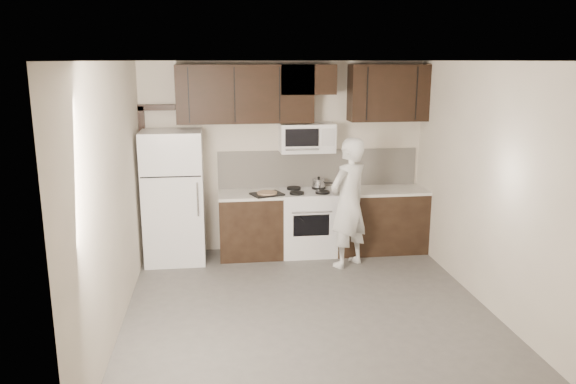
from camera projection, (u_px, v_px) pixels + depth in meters
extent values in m
plane|color=#565451|center=(309.00, 312.00, 6.18)|extent=(4.50, 4.50, 0.00)
plane|color=beige|center=(284.00, 157.00, 8.04)|extent=(4.00, 0.00, 4.00)
plane|color=white|center=(311.00, 61.00, 5.56)|extent=(4.50, 4.50, 0.00)
cube|color=black|center=(250.00, 226.00, 7.89)|extent=(0.87, 0.62, 0.87)
cube|color=black|center=(378.00, 221.00, 8.12)|extent=(1.32, 0.62, 0.87)
cube|color=silver|center=(250.00, 194.00, 7.78)|extent=(0.87, 0.64, 0.04)
cube|color=silver|center=(380.00, 191.00, 8.01)|extent=(1.32, 0.64, 0.04)
cube|color=white|center=(308.00, 223.00, 7.99)|extent=(0.76, 0.62, 0.89)
cube|color=white|center=(308.00, 192.00, 7.88)|extent=(0.76, 0.62, 0.02)
cube|color=black|center=(311.00, 225.00, 7.68)|extent=(0.50, 0.01, 0.30)
cylinder|color=silver|center=(312.00, 212.00, 7.60)|extent=(0.55, 0.02, 0.02)
cylinder|color=black|center=(297.00, 193.00, 7.71)|extent=(0.20, 0.20, 0.03)
cylinder|color=black|center=(322.00, 192.00, 7.75)|extent=(0.20, 0.20, 0.03)
cylinder|color=black|center=(294.00, 188.00, 8.00)|extent=(0.20, 0.20, 0.03)
cylinder|color=black|center=(319.00, 188.00, 8.04)|extent=(0.20, 0.20, 0.03)
cube|color=beige|center=(318.00, 168.00, 8.13)|extent=(2.90, 0.02, 0.54)
cube|color=black|center=(245.00, 94.00, 7.60)|extent=(1.85, 0.35, 0.78)
cube|color=black|center=(388.00, 93.00, 7.84)|extent=(1.10, 0.35, 0.78)
cube|color=black|center=(307.00, 79.00, 7.66)|extent=(0.76, 0.35, 0.40)
cube|color=white|center=(307.00, 138.00, 7.83)|extent=(0.76, 0.38, 0.40)
cube|color=black|center=(302.00, 138.00, 7.62)|extent=(0.46, 0.01, 0.24)
cube|color=silver|center=(328.00, 137.00, 7.66)|extent=(0.18, 0.01, 0.24)
cylinder|color=silver|center=(302.00, 150.00, 7.63)|extent=(0.46, 0.02, 0.02)
cube|color=white|center=(174.00, 197.00, 7.60)|extent=(0.80, 0.72, 1.80)
cube|color=black|center=(171.00, 177.00, 7.17)|extent=(0.77, 0.01, 0.02)
cylinder|color=silver|center=(198.00, 199.00, 7.26)|extent=(0.03, 0.03, 0.45)
cube|color=black|center=(145.00, 182.00, 7.83)|extent=(0.08, 0.08, 2.10)
cube|color=black|center=(157.00, 107.00, 7.62)|extent=(0.50, 0.08, 0.08)
cylinder|color=silver|center=(319.00, 184.00, 8.03)|extent=(0.19, 0.19, 0.14)
sphere|color=black|center=(319.00, 178.00, 8.01)|extent=(0.04, 0.04, 0.04)
cylinder|color=black|center=(328.00, 183.00, 7.98)|extent=(0.17, 0.09, 0.02)
cube|color=black|center=(267.00, 194.00, 7.66)|extent=(0.48, 0.42, 0.02)
cylinder|color=tan|center=(267.00, 193.00, 7.66)|extent=(0.35, 0.35, 0.02)
imported|color=white|center=(348.00, 203.00, 7.40)|extent=(0.76, 0.71, 1.74)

